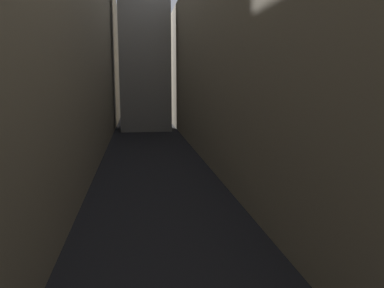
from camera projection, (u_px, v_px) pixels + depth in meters
ground_plane at (154, 166)px, 38.70m from camera, size 264.00×264.00×0.00m
building_block_left at (37, 36)px, 37.03m from camera, size 11.01×108.00×25.77m
building_block_right at (258, 59)px, 40.51m from camera, size 11.73×108.00×21.71m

